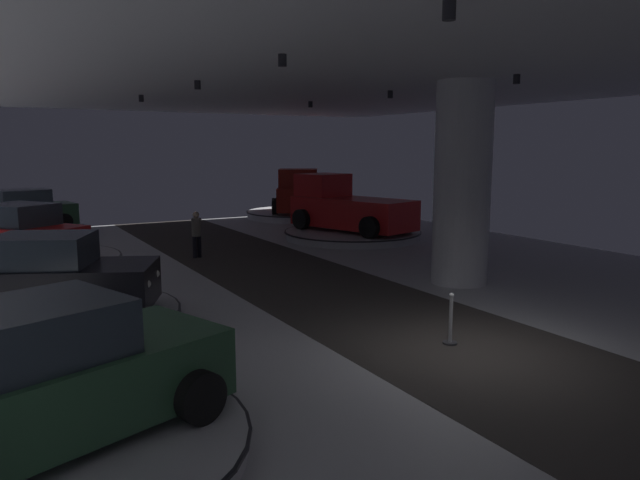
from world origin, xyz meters
TOP-DOWN VIEW (x-y plane):
  - ground at (0.00, 0.00)m, footprint 24.00×44.00m
  - ceiling_with_spotlights at (0.00, -0.00)m, footprint 24.00×44.00m
  - column_right at (3.73, 4.33)m, footprint 1.53×1.53m
  - display_platform_near_left at (-7.13, -0.33)m, footprint 4.73×4.73m
  - display_car_near_left at (-7.16, -0.34)m, footprint 4.56×3.26m
  - display_platform_deep_right at (7.08, 20.11)m, footprint 5.73×5.73m
  - pickup_truck_deep_right at (6.92, 19.83)m, footprint 4.56×5.64m
  - display_platform_mid_left at (-6.50, 5.76)m, footprint 5.28×5.28m
  - display_car_mid_left at (-6.52, 5.77)m, footprint 4.57×3.50m
  - display_platform_deep_left at (-6.30, 20.06)m, footprint 5.32×5.32m
  - display_car_deep_left at (-6.27, 20.07)m, footprint 4.46×2.82m
  - display_platform_far_left at (-6.83, 12.25)m, footprint 5.99×5.99m
  - display_car_far_left at (-6.82, 12.22)m, footprint 3.91×4.46m
  - display_platform_far_right at (5.58, 12.61)m, footprint 5.68×5.68m
  - pickup_truck_far_right at (5.49, 12.92)m, footprint 3.78×5.67m
  - visitor_walking_near at (-1.42, 11.61)m, footprint 0.32×0.32m
  - stanchion_a at (-0.05, 0.54)m, footprint 0.28×0.28m

SIDE VIEW (x-z plane):
  - ground at x=0.00m, z-range -0.05..0.00m
  - display_platform_mid_left at x=-6.50m, z-range 0.02..0.24m
  - display_platform_deep_left at x=-6.30m, z-range 0.02..0.30m
  - display_platform_near_left at x=-7.13m, z-range 0.02..0.31m
  - display_platform_far_right at x=5.58m, z-range 0.02..0.34m
  - display_platform_far_left at x=-6.83m, z-range 0.02..0.38m
  - display_platform_deep_right at x=7.08m, z-range 0.02..0.39m
  - stanchion_a at x=-0.05m, z-range -0.13..0.88m
  - visitor_walking_near at x=-1.42m, z-range 0.11..1.70m
  - display_car_mid_left at x=-6.52m, z-range 0.14..1.85m
  - display_car_deep_left at x=-6.27m, z-range 0.19..1.90m
  - display_car_near_left at x=-7.16m, z-range 0.21..1.91m
  - display_car_far_left at x=-6.82m, z-range 0.27..1.98m
  - pickup_truck_far_right at x=5.49m, z-range 0.11..2.41m
  - pickup_truck_deep_right at x=6.92m, z-range 0.16..2.46m
  - column_right at x=3.73m, z-range 0.00..5.50m
  - ceiling_with_spotlights at x=0.00m, z-range 5.35..5.74m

